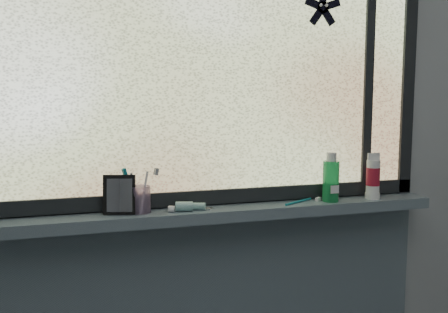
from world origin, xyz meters
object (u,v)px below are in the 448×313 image
vanity_mirror (119,195)px  toothbrush_cup (140,199)px  cream_tube (373,174)px  mouthwash_bottle (331,177)px

vanity_mirror → toothbrush_cup: 0.07m
toothbrush_cup → cream_tube: bearing=-1.5°
vanity_mirror → mouthwash_bottle: (0.76, -0.02, 0.03)m
vanity_mirror → cream_tube: size_ratio=1.05×
mouthwash_bottle → cream_tube: (0.18, -0.00, 0.00)m
mouthwash_bottle → cream_tube: mouthwash_bottle is taller
mouthwash_bottle → cream_tube: size_ratio=1.20×
mouthwash_bottle → toothbrush_cup: bearing=178.3°
vanity_mirror → toothbrush_cup: vanity_mirror is taller
vanity_mirror → mouthwash_bottle: size_ratio=0.87×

